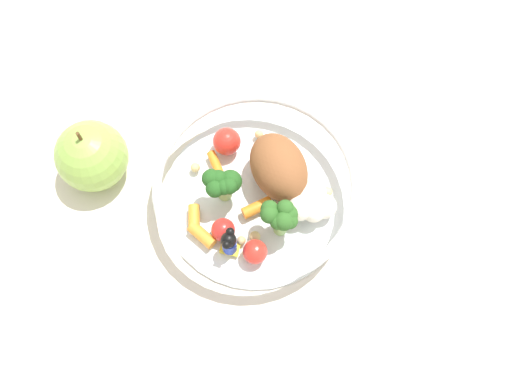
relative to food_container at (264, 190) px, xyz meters
The scene contains 3 objects.
ground_plane 0.03m from the food_container, behind, with size 2.40×2.40×0.00m, color silver.
food_container is the anchor object (origin of this frame).
loose_apple 0.19m from the food_container, ahead, with size 0.08×0.08×0.09m.
Camera 1 is at (0.01, 0.22, 0.55)m, focal length 37.77 mm.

